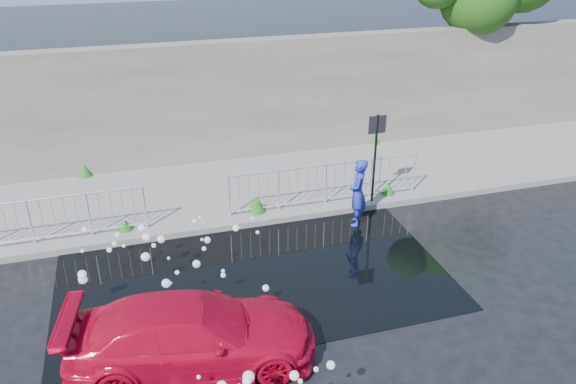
% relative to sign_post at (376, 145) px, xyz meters
% --- Properties ---
extents(ground, '(90.00, 90.00, 0.00)m').
position_rel_sign_post_xyz_m(ground, '(-4.20, -3.10, -1.72)').
color(ground, black).
rests_on(ground, ground).
extents(pavement, '(30.00, 4.00, 0.15)m').
position_rel_sign_post_xyz_m(pavement, '(-4.20, 1.90, -1.65)').
color(pavement, slate).
rests_on(pavement, ground).
extents(curb, '(30.00, 0.25, 0.16)m').
position_rel_sign_post_xyz_m(curb, '(-4.20, -0.10, -1.64)').
color(curb, slate).
rests_on(curb, ground).
extents(retaining_wall, '(30.00, 0.60, 3.50)m').
position_rel_sign_post_xyz_m(retaining_wall, '(-4.20, 4.10, 0.18)').
color(retaining_wall, '#5B544C').
rests_on(retaining_wall, pavement).
extents(puddle, '(8.00, 5.00, 0.01)m').
position_rel_sign_post_xyz_m(puddle, '(-3.70, -2.10, -1.72)').
color(puddle, black).
rests_on(puddle, ground).
extents(sign_post, '(0.45, 0.06, 2.50)m').
position_rel_sign_post_xyz_m(sign_post, '(0.00, 0.00, 0.00)').
color(sign_post, black).
rests_on(sign_post, ground).
extents(railing_left, '(5.05, 0.05, 1.10)m').
position_rel_sign_post_xyz_m(railing_left, '(-8.20, 0.25, -0.99)').
color(railing_left, silver).
rests_on(railing_left, pavement).
extents(railing_right, '(5.05, 0.05, 1.10)m').
position_rel_sign_post_xyz_m(railing_right, '(-1.20, 0.25, -0.99)').
color(railing_right, silver).
rests_on(railing_right, pavement).
extents(weeds, '(12.17, 3.93, 0.44)m').
position_rel_sign_post_xyz_m(weeds, '(-4.41, 1.32, -1.40)').
color(weeds, '#1E5215').
rests_on(weeds, pavement).
extents(water_spray, '(3.69, 5.61, 1.06)m').
position_rel_sign_post_xyz_m(water_spray, '(-5.49, -3.57, -1.00)').
color(water_spray, white).
rests_on(water_spray, ground).
extents(red_car, '(4.33, 2.29, 1.20)m').
position_rel_sign_post_xyz_m(red_car, '(-5.24, -4.39, -1.13)').
color(red_car, '#BD0725').
rests_on(red_car, ground).
extents(person, '(0.64, 0.74, 1.70)m').
position_rel_sign_post_xyz_m(person, '(-0.74, -0.74, -0.87)').
color(person, '#212DA6').
rests_on(person, ground).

